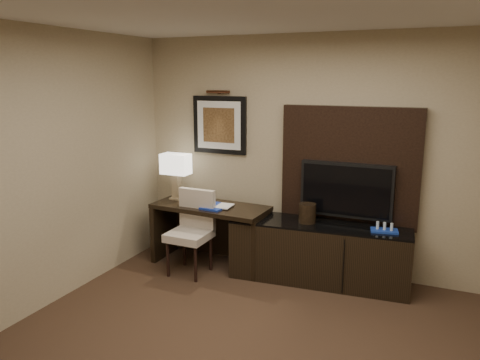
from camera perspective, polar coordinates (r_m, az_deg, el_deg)
The scene contains 14 objects.
wall_back at distance 5.37m, azimuth 10.19°, elevation 2.88°, with size 4.50×0.01×2.70m, color tan.
desk at distance 5.67m, azimuth -3.58°, elevation -6.67°, with size 1.37×0.59×0.74m, color black.
credenza at distance 5.29m, azimuth 9.61°, elevation -8.68°, with size 1.93×0.54×0.67m, color black.
tv_wall_panel at distance 5.26m, azimuth 13.17°, elevation 1.68°, with size 1.50×0.12×1.30m, color black.
tv at distance 5.22m, azimuth 12.83°, elevation -1.21°, with size 1.00×0.08×0.60m, color black.
artwork at distance 5.75m, azimuth -2.50°, elevation 6.71°, with size 0.70×0.04×0.70m, color black.
picture_light at distance 5.69m, azimuth -2.71°, elevation 10.68°, with size 0.04×0.04×0.30m, color #442416.
desk_chair at distance 5.39m, azimuth -6.22°, elevation -6.64°, with size 0.45×0.52×0.94m, color beige, non-canonical shape.
table_lamp at distance 5.82m, azimuth -7.80°, elevation 0.54°, with size 0.37×0.21×0.60m, color #99835F, non-canonical shape.
desk_phone at distance 5.63m, azimuth -5.53°, elevation -2.41°, with size 0.20×0.18×0.10m, color black, non-canonical shape.
blue_folder at distance 5.46m, azimuth -3.00°, elevation -3.26°, with size 0.25×0.33×0.02m, color #173097.
book at distance 5.47m, azimuth -2.81°, elevation -2.05°, with size 0.18×0.02×0.24m, color #B2AF8C.
ice_bucket at distance 5.17m, azimuth 8.20°, elevation -4.02°, with size 0.19×0.19×0.21m, color black.
minibar_tray at distance 5.06m, azimuth 17.21°, elevation -5.50°, with size 0.27×0.16×0.10m, color #173497, non-canonical shape.
Camera 1 is at (1.24, -2.65, 2.23)m, focal length 35.00 mm.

